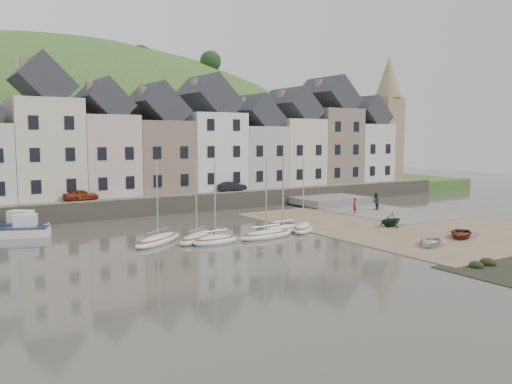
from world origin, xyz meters
TOP-DOWN VIEW (x-y plane):
  - ground at (0.00, 0.00)m, footprint 160.00×160.00m
  - quay_land at (0.00, 32.00)m, footprint 90.00×30.00m
  - quay_street at (0.00, 20.50)m, footprint 70.00×7.00m
  - seawall at (0.00, 17.00)m, footprint 70.00×1.20m
  - beach at (11.00, 0.00)m, footprint 18.00×26.00m
  - slipway at (15.00, 8.00)m, footprint 8.00×18.00m
  - hillside at (-5.00, 60.00)m, footprint 134.40×84.00m
  - townhouse_terrace at (1.76, 24.00)m, footprint 61.05×8.00m
  - church_spire at (34.55, 24.00)m, footprint 4.00×4.00m
  - sailboat_0 at (-10.06, 3.55)m, footprint 5.33×4.47m
  - sailboat_1 at (-6.56, 1.19)m, footprint 3.74×1.73m
  - sailboat_2 at (-7.34, 2.68)m, footprint 4.61×3.91m
  - sailboat_3 at (0.21, 2.19)m, footprint 4.35×1.90m
  - sailboat_4 at (-2.24, 0.97)m, footprint 4.94×1.90m
  - sailboat_5 at (0.70, 2.95)m, footprint 4.15×3.04m
  - sailboat_6 at (2.08, 1.96)m, footprint 4.13×4.10m
  - motorboat_0 at (-18.26, 11.77)m, footprint 4.96×3.32m
  - motorboat_2 at (-18.22, 14.12)m, footprint 5.22×4.59m
  - rowboat_white at (5.89, -7.94)m, footprint 3.66×3.41m
  - rowboat_green at (9.50, -0.74)m, footprint 2.38×2.07m
  - rowboat_red at (10.28, -7.19)m, footprint 3.96×3.65m
  - person_red at (12.06, 6.58)m, footprint 0.68×0.65m
  - person_dark at (15.81, 7.40)m, footprint 1.01×0.89m
  - car_left at (-11.55, 19.50)m, footprint 3.40×1.66m
  - car_right at (5.31, 19.50)m, footprint 3.39×1.25m

SIDE VIEW (x-z plane):
  - hillside at x=-5.00m, z-range -59.99..24.01m
  - ground at x=0.00m, z-range 0.00..0.00m
  - beach at x=11.00m, z-range 0.00..0.06m
  - slipway at x=15.00m, z-range 0.00..0.12m
  - sailboat_0 at x=-10.06m, z-range -2.90..3.42m
  - sailboat_4 at x=-2.24m, z-range -2.90..3.42m
  - sailboat_2 at x=-7.34m, z-range -2.90..3.42m
  - sailboat_6 at x=2.08m, z-range -2.90..3.42m
  - sailboat_3 at x=0.21m, z-range -2.90..3.42m
  - sailboat_5 at x=0.70m, z-range -2.89..3.43m
  - sailboat_1 at x=-6.56m, z-range -2.89..3.43m
  - rowboat_white at x=5.89m, z-range 0.06..0.68m
  - rowboat_red at x=10.28m, z-range 0.06..0.73m
  - motorboat_0 at x=-18.26m, z-range -0.27..1.43m
  - motorboat_2 at x=-18.22m, z-range -0.27..1.43m
  - rowboat_green at x=9.50m, z-range 0.06..1.29m
  - quay_land at x=0.00m, z-range 0.00..1.50m
  - person_red at x=12.06m, z-range 0.12..1.68m
  - seawall at x=0.00m, z-range 0.00..1.80m
  - person_dark at x=15.81m, z-range 0.12..1.88m
  - quay_street at x=0.00m, z-range 1.50..1.60m
  - car_right at x=5.31m, z-range 1.60..2.71m
  - car_left at x=-11.55m, z-range 1.60..2.72m
  - townhouse_terrace at x=1.76m, z-range 0.36..14.29m
  - church_spire at x=34.55m, z-range 2.06..20.06m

